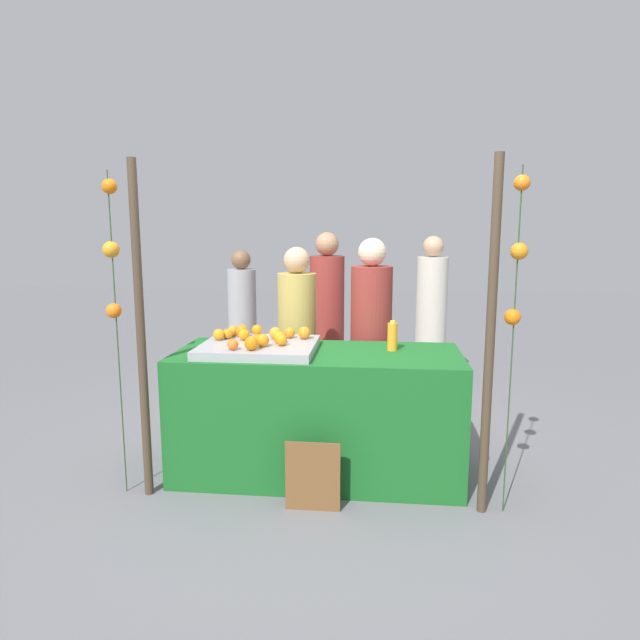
% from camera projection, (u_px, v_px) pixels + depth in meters
% --- Properties ---
extents(ground_plane, '(24.00, 24.00, 0.00)m').
position_uv_depth(ground_plane, '(318.00, 471.00, 3.94)').
color(ground_plane, slate).
extents(stall_counter, '(1.98, 0.83, 0.88)m').
position_uv_depth(stall_counter, '(318.00, 413.00, 3.87)').
color(stall_counter, '#196023').
rests_on(stall_counter, ground_plane).
extents(orange_tray, '(0.79, 0.69, 0.06)m').
position_uv_depth(orange_tray, '(259.00, 347.00, 3.80)').
color(orange_tray, '#9EA0A5').
rests_on(orange_tray, stall_counter).
extents(orange_0, '(0.08, 0.08, 0.08)m').
position_uv_depth(orange_0, '(233.00, 331.00, 4.04)').
color(orange_0, orange).
rests_on(orange_0, orange_tray).
extents(orange_1, '(0.07, 0.07, 0.07)m').
position_uv_depth(orange_1, '(233.00, 345.00, 3.57)').
color(orange_1, orange).
rests_on(orange_1, orange_tray).
extents(orange_2, '(0.08, 0.08, 0.08)m').
position_uv_depth(orange_2, '(279.00, 337.00, 3.78)').
color(orange_2, orange).
rests_on(orange_2, orange_tray).
extents(orange_3, '(0.07, 0.07, 0.07)m').
position_uv_depth(orange_3, '(257.00, 340.00, 3.73)').
color(orange_3, orange).
rests_on(orange_3, orange_tray).
extents(orange_4, '(0.09, 0.09, 0.09)m').
position_uv_depth(orange_4, '(275.00, 333.00, 3.93)').
color(orange_4, orange).
rests_on(orange_4, orange_tray).
extents(orange_5, '(0.07, 0.07, 0.07)m').
position_uv_depth(orange_5, '(227.00, 334.00, 3.94)').
color(orange_5, orange).
rests_on(orange_5, orange_tray).
extents(orange_6, '(0.08, 0.08, 0.08)m').
position_uv_depth(orange_6, '(257.00, 330.00, 4.09)').
color(orange_6, orange).
rests_on(orange_6, orange_tray).
extents(orange_7, '(0.08, 0.08, 0.08)m').
position_uv_depth(orange_7, '(219.00, 335.00, 3.89)').
color(orange_7, orange).
rests_on(orange_7, orange_tray).
extents(orange_8, '(0.09, 0.09, 0.09)m').
position_uv_depth(orange_8, '(242.00, 331.00, 4.01)').
color(orange_8, orange).
rests_on(orange_8, orange_tray).
extents(orange_9, '(0.08, 0.08, 0.08)m').
position_uv_depth(orange_9, '(281.00, 340.00, 3.70)').
color(orange_9, orange).
rests_on(orange_9, orange_tray).
extents(orange_10, '(0.09, 0.09, 0.09)m').
position_uv_depth(orange_10, '(262.00, 340.00, 3.67)').
color(orange_10, orange).
rests_on(orange_10, orange_tray).
extents(orange_11, '(0.09, 0.09, 0.09)m').
position_uv_depth(orange_11, '(251.00, 343.00, 3.56)').
color(orange_11, orange).
rests_on(orange_11, orange_tray).
extents(orange_12, '(0.09, 0.09, 0.09)m').
position_uv_depth(orange_12, '(304.00, 333.00, 3.93)').
color(orange_12, orange).
rests_on(orange_12, orange_tray).
extents(orange_13, '(0.08, 0.08, 0.08)m').
position_uv_depth(orange_13, '(244.00, 335.00, 3.89)').
color(orange_13, orange).
rests_on(orange_13, orange_tray).
extents(orange_14, '(0.08, 0.08, 0.08)m').
position_uv_depth(orange_14, '(290.00, 333.00, 3.97)').
color(orange_14, orange).
rests_on(orange_14, orange_tray).
extents(juice_bottle, '(0.07, 0.07, 0.21)m').
position_uv_depth(juice_bottle, '(392.00, 336.00, 3.82)').
color(juice_bottle, orange).
rests_on(juice_bottle, stall_counter).
extents(chalkboard_sign, '(0.34, 0.03, 0.45)m').
position_uv_depth(chalkboard_sign, '(313.00, 477.00, 3.36)').
color(chalkboard_sign, brown).
rests_on(chalkboard_sign, ground_plane).
extents(vendor_left, '(0.32, 0.32, 1.58)m').
position_uv_depth(vendor_left, '(297.00, 349.00, 4.54)').
color(vendor_left, tan).
rests_on(vendor_left, ground_plane).
extents(vendor_right, '(0.33, 0.33, 1.66)m').
position_uv_depth(vendor_right, '(371.00, 348.00, 4.43)').
color(vendor_right, maroon).
rests_on(vendor_right, ground_plane).
extents(crowd_person_0, '(0.33, 0.33, 1.66)m').
position_uv_depth(crowd_person_0, '(431.00, 318.00, 5.96)').
color(crowd_person_0, beige).
rests_on(crowd_person_0, ground_plane).
extents(crowd_person_1, '(0.34, 0.34, 1.70)m').
position_uv_depth(crowd_person_1, '(327.00, 325.00, 5.40)').
color(crowd_person_1, maroon).
rests_on(crowd_person_1, ground_plane).
extents(crowd_person_2, '(0.30, 0.30, 1.51)m').
position_uv_depth(crowd_person_2, '(243.00, 325.00, 5.89)').
color(crowd_person_2, '#99999E').
rests_on(crowd_person_2, ground_plane).
extents(canopy_post_left, '(0.06, 0.06, 2.15)m').
position_uv_depth(canopy_post_left, '(141.00, 334.00, 3.43)').
color(canopy_post_left, '#473828').
rests_on(canopy_post_left, ground_plane).
extents(canopy_post_right, '(0.06, 0.06, 2.15)m').
position_uv_depth(canopy_post_right, '(490.00, 341.00, 3.21)').
color(canopy_post_right, '#473828').
rests_on(canopy_post_right, ground_plane).
extents(garland_strand_left, '(0.11, 0.11, 2.08)m').
position_uv_depth(garland_strand_left, '(112.00, 256.00, 3.38)').
color(garland_strand_left, '#2D4C23').
rests_on(garland_strand_left, ground_plane).
extents(garland_strand_right, '(0.11, 0.10, 2.08)m').
position_uv_depth(garland_strand_right, '(517.00, 259.00, 3.12)').
color(garland_strand_right, '#2D4C23').
rests_on(garland_strand_right, ground_plane).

